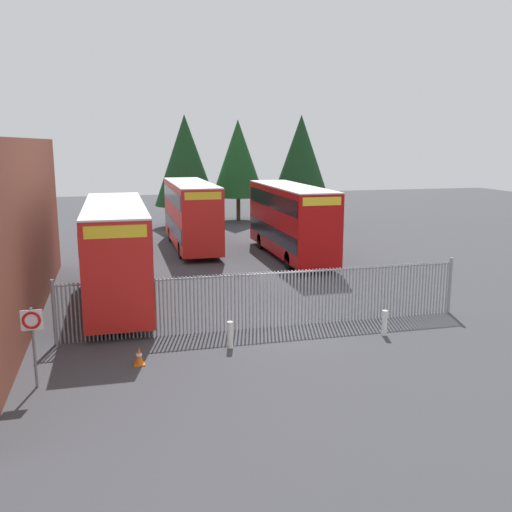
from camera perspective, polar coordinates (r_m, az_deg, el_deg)
name	(u,v)px	position (r m, az deg, el deg)	size (l,w,h in m)	color
ground_plane	(237,279)	(29.63, -1.89, -2.31)	(100.00, 100.00, 0.00)	#3D3D42
palisade_fence	(269,298)	(21.69, 1.33, -4.21)	(15.73, 0.14, 2.35)	gray
double_decker_bus_near_gate	(116,249)	(25.56, -13.90, 0.71)	(2.54, 10.81, 4.42)	red
double_decker_bus_behind_fence_left	(290,218)	(34.96, 3.48, 3.82)	(2.54, 10.81, 4.42)	#B70C0C
double_decker_bus_behind_fence_right	(191,212)	(38.14, -6.57, 4.40)	(2.54, 10.81, 4.42)	red
bollard_near_left	(230,335)	(19.77, -2.61, -7.93)	(0.20, 0.20, 0.95)	silver
bollard_center_front	(385,323)	(21.52, 12.82, -6.59)	(0.20, 0.20, 0.95)	silver
traffic_cone_by_gate	(139,356)	(18.76, -11.70, -9.86)	(0.34, 0.34, 0.59)	orange
speed_limit_sign_post	(32,329)	(17.47, -21.60, -6.88)	(0.60, 0.14, 2.40)	slate
tree_tall_back	(185,160)	(47.78, -7.15, 9.54)	(5.19, 5.19, 9.26)	#4C3823
tree_short_side	(301,154)	(48.37, 4.56, 10.21)	(4.48, 4.48, 9.26)	#4C3823
tree_mid_row	(238,158)	(51.25, -1.82, 9.80)	(4.75, 4.75, 9.00)	#4C3823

